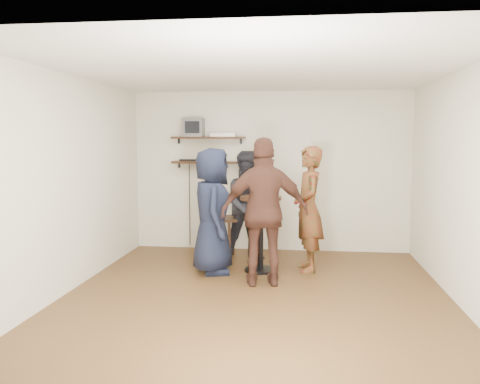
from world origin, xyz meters
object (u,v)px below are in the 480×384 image
at_px(dvd_deck, 223,135).
at_px(person_navy, 212,211).
at_px(person_plaid, 308,209).
at_px(person_brown, 265,212).
at_px(drinks_table, 261,223).
at_px(side_table, 218,224).
at_px(crt_monitor, 194,127).
at_px(radio, 209,158).
at_px(person_dark, 250,206).

bearing_deg(dvd_deck, person_navy, -87.42).
height_order(person_plaid, person_brown, person_brown).
xyz_separation_m(person_plaid, person_brown, (-0.55, -0.78, 0.06)).
distance_m(drinks_table, person_plaid, 0.69).
height_order(side_table, person_plaid, person_plaid).
relative_size(crt_monitor, person_plaid, 0.18).
relative_size(dvd_deck, radio, 1.82).
height_order(side_table, person_brown, person_brown).
xyz_separation_m(crt_monitor, person_plaid, (1.85, -1.16, -1.15)).
relative_size(crt_monitor, person_dark, 0.19).
relative_size(crt_monitor, radio, 1.45).
bearing_deg(person_plaid, dvd_deck, -140.97).
bearing_deg(person_brown, crt_monitor, -65.28).
bearing_deg(dvd_deck, side_table, -90.95).
bearing_deg(person_plaid, person_brown, -45.74).
bearing_deg(person_navy, person_dark, -42.17).
xyz_separation_m(radio, person_navy, (0.31, -1.44, -0.66)).
bearing_deg(crt_monitor, dvd_deck, 0.00).
bearing_deg(crt_monitor, radio, 0.00).
height_order(crt_monitor, person_navy, crt_monitor).
bearing_deg(person_plaid, crt_monitor, -132.71).
bearing_deg(crt_monitor, side_table, -49.44).
relative_size(drinks_table, person_brown, 0.56).
xyz_separation_m(person_plaid, person_dark, (-0.87, 0.51, -0.04)).
height_order(radio, person_brown, person_brown).
distance_m(side_table, person_dark, 0.60).
relative_size(person_plaid, person_brown, 0.93).
xyz_separation_m(side_table, person_dark, (0.50, -0.10, 0.30)).
height_order(person_dark, person_brown, person_brown).
bearing_deg(radio, person_plaid, -35.81).
bearing_deg(radio, dvd_deck, 0.00).
distance_m(crt_monitor, person_plaid, 2.47).
xyz_separation_m(crt_monitor, person_brown, (1.30, -1.94, -1.09)).
xyz_separation_m(person_navy, person_brown, (0.75, -0.50, 0.07)).
relative_size(dvd_deck, person_plaid, 0.23).
relative_size(radio, person_navy, 0.13).
bearing_deg(drinks_table, person_brown, -80.82).
bearing_deg(person_dark, crt_monitor, 127.36).
relative_size(person_navy, person_brown, 0.92).
relative_size(dvd_deck, person_brown, 0.22).
distance_m(crt_monitor, side_table, 1.66).
relative_size(side_table, person_dark, 0.39).
bearing_deg(radio, drinks_table, -53.38).
bearing_deg(side_table, person_navy, -85.19).
bearing_deg(person_plaid, drinks_table, -90.00).
xyz_separation_m(side_table, person_brown, (0.83, -1.38, 0.40)).
distance_m(dvd_deck, drinks_table, 1.91).
xyz_separation_m(side_table, person_plaid, (1.37, -0.60, 0.34)).
height_order(dvd_deck, person_dark, dvd_deck).
bearing_deg(side_table, radio, 112.64).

